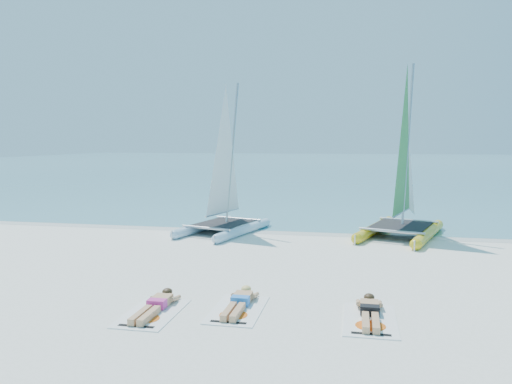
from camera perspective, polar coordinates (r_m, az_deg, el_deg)
ground at (r=13.58m, az=3.14°, el=-8.73°), size 140.00×140.00×0.00m
sea at (r=76.11m, az=9.99°, el=3.21°), size 140.00×115.00×0.01m
wet_sand_strip at (r=18.92m, az=5.55°, el=-4.57°), size 140.00×1.40×0.01m
catamaran_blue at (r=18.61m, az=-3.63°, el=0.67°), size 3.10×4.66×5.82m
catamaran_yellow at (r=18.94m, az=16.67°, el=1.45°), size 3.60×5.22×6.49m
towel_a at (r=10.41m, az=-11.76°, el=-13.39°), size 1.00×1.85×0.02m
sunbather_a at (r=10.54m, az=-11.35°, el=-12.51°), size 0.37×1.73×0.26m
towel_b at (r=10.40m, az=-2.12°, el=-13.29°), size 1.00×1.85×0.02m
sunbather_b at (r=10.54m, az=-1.88°, el=-12.39°), size 0.37×1.73×0.26m
towel_c at (r=10.09m, az=12.90°, el=-14.05°), size 1.00×1.85×0.02m
sunbather_c at (r=10.24m, az=12.88°, el=-13.11°), size 0.37×1.73×0.26m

